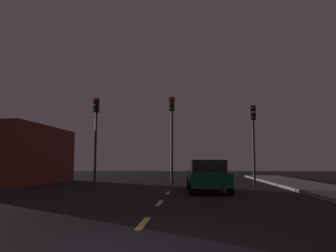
{
  "coord_description": "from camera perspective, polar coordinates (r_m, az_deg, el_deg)",
  "views": [
    {
      "loc": [
        1.17,
        -5.25,
        1.42
      ],
      "look_at": [
        -0.28,
        13.93,
        3.49
      ],
      "focal_mm": 35.63,
      "sensor_mm": 36.0,
      "label": 1
    }
  ],
  "objects": [
    {
      "name": "lane_stripe_second",
      "position": [
        8.06,
        -4.24,
        -16.22
      ],
      "size": [
        0.16,
        1.6,
        0.01
      ],
      "primitive_type": "cube",
      "color": "#EACC4C",
      "rests_on": "ground_plane"
    },
    {
      "name": "lane_stripe_third",
      "position": [
        11.79,
        -1.43,
        -13.02
      ],
      "size": [
        0.16,
        1.6,
        0.01
      ],
      "primitive_type": "cube",
      "color": "#EACC4C",
      "rests_on": "ground_plane"
    },
    {
      "name": "storefront_left",
      "position": [
        24.08,
        -25.2,
        -4.52
      ],
      "size": [
        5.34,
        8.4,
        3.7
      ],
      "primitive_type": "cube",
      "color": "maroon",
      "rests_on": "ground_plane"
    },
    {
      "name": "traffic_signal_left",
      "position": [
        21.8,
        -12.23,
        0.29
      ],
      "size": [
        0.32,
        0.38,
        5.48
      ],
      "color": "#2D2D30",
      "rests_on": "ground_plane"
    },
    {
      "name": "ground_plane",
      "position": [
        12.39,
        -1.15,
        -12.71
      ],
      "size": [
        80.0,
        80.0,
        0.0
      ],
      "primitive_type": "plane",
      "color": "black"
    },
    {
      "name": "car_stopped_ahead",
      "position": [
        16.15,
        6.79,
        -8.41
      ],
      "size": [
        2.06,
        4.44,
        1.51
      ],
      "color": "#0F4C2D",
      "rests_on": "ground_plane"
    },
    {
      "name": "traffic_signal_right",
      "position": [
        21.19,
        14.39,
        -0.49
      ],
      "size": [
        0.32,
        0.38,
        4.9
      ],
      "color": "#2D2D30",
      "rests_on": "ground_plane"
    },
    {
      "name": "traffic_signal_center",
      "position": [
        20.94,
        0.67,
        0.44
      ],
      "size": [
        0.32,
        0.38,
        5.5
      ],
      "color": "black",
      "rests_on": "ground_plane"
    },
    {
      "name": "lane_stripe_fourth",
      "position": [
        15.56,
        -0.0,
        -11.35
      ],
      "size": [
        0.16,
        1.6,
        0.01
      ],
      "primitive_type": "cube",
      "color": "#EACC4C",
      "rests_on": "ground_plane"
    }
  ]
}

